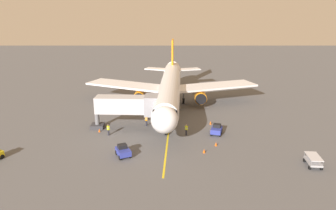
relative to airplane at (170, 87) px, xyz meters
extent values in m
plane|color=#565659|center=(0.95, -2.16, -4.00)|extent=(220.00, 220.00, 0.00)
cube|color=yellow|center=(0.01, 6.28, -4.00)|extent=(2.06, 39.97, 0.01)
cylinder|color=white|center=(0.01, 0.28, 0.10)|extent=(5.34, 34.14, 3.80)
ellipsoid|color=white|center=(0.84, 18.46, 0.10)|extent=(3.79, 4.16, 3.61)
cone|color=white|center=(-0.83, -18.20, 0.10)|extent=(3.55, 3.15, 3.42)
cube|color=black|center=(0.78, 17.06, 0.65)|extent=(3.30, 1.75, 0.90)
cube|color=white|center=(-8.67, -3.05, -0.50)|extent=(17.81, 10.57, 0.36)
cylinder|color=orange|center=(-5.83, -0.45, -2.00)|extent=(2.45, 3.50, 2.30)
cylinder|color=black|center=(-5.75, 1.29, -2.00)|extent=(2.11, 0.30, 2.10)
cube|color=white|center=(8.36, -3.83, -0.50)|extent=(17.67, 11.83, 0.36)
cylinder|color=orange|center=(5.76, -0.98, -2.00)|extent=(2.45, 3.50, 2.30)
cylinder|color=black|center=(5.84, 0.77, -2.00)|extent=(2.11, 0.30, 2.10)
cube|color=orange|center=(-0.69, -15.20, 3.90)|extent=(0.58, 4.81, 7.20)
cube|color=white|center=(-3.88, -14.76, 0.70)|extent=(6.81, 4.01, 0.24)
cube|color=white|center=(2.52, -15.05, 0.70)|extent=(6.84, 4.50, 0.24)
cylinder|color=slate|center=(0.63, 13.77, -2.27)|extent=(0.24, 0.24, 2.77)
cylinder|color=black|center=(0.63, 13.77, -3.65)|extent=(0.48, 0.72, 0.70)
cylinder|color=slate|center=(-2.72, -2.60, -2.07)|extent=(0.24, 0.24, 2.77)
cylinder|color=black|center=(-2.72, -2.60, -3.45)|extent=(0.50, 1.12, 1.10)
cylinder|color=slate|center=(2.47, -2.83, -2.07)|extent=(0.24, 0.24, 2.77)
cylinder|color=black|center=(2.47, -2.83, -3.45)|extent=(0.50, 1.12, 1.10)
cube|color=#B7B7BC|center=(7.01, 10.97, -0.10)|extent=(9.11, 3.01, 2.50)
cube|color=gray|center=(2.51, 11.18, -0.10)|extent=(2.94, 3.32, 3.00)
cylinder|color=slate|center=(11.50, 10.77, -2.05)|extent=(0.70, 0.70, 3.90)
cube|color=#333338|center=(11.50, 10.77, -3.70)|extent=(2.00, 2.00, 0.60)
cylinder|color=#23232D|center=(9.21, 13.85, -3.56)|extent=(0.26, 0.26, 0.88)
cube|color=#D8EA19|center=(9.21, 13.85, -2.82)|extent=(0.43, 0.44, 0.60)
cube|color=silver|center=(9.21, 13.85, -2.82)|extent=(0.45, 0.47, 0.10)
sphere|color=brown|center=(9.21, 13.85, -2.40)|extent=(0.22, 0.22, 0.22)
cylinder|color=#23232D|center=(-2.33, 13.88, -3.56)|extent=(0.26, 0.26, 0.88)
cube|color=#D8EA19|center=(-2.33, 13.88, -2.82)|extent=(0.43, 0.44, 0.60)
cube|color=silver|center=(-2.33, 13.88, -2.82)|extent=(0.45, 0.47, 0.10)
sphere|color=tan|center=(-2.33, 13.88, -2.40)|extent=(0.22, 0.22, 0.22)
cylinder|color=#23232D|center=(3.86, 9.84, -3.56)|extent=(0.26, 0.26, 0.88)
cube|color=orange|center=(3.86, 9.84, -2.82)|extent=(0.39, 0.26, 0.60)
cube|color=silver|center=(3.86, 9.84, -2.82)|extent=(0.41, 0.27, 0.10)
sphere|color=brown|center=(3.86, 9.84, -2.40)|extent=(0.22, 0.22, 0.22)
cube|color=#2D3899|center=(-6.88, 13.42, -3.35)|extent=(2.12, 2.64, 0.70)
cube|color=black|center=(-6.97, 13.13, -2.75)|extent=(1.32, 1.19, 0.50)
cylinder|color=black|center=(-7.26, 14.37, -3.70)|extent=(0.42, 0.65, 0.60)
cylinder|color=black|center=(-6.02, 13.99, -3.70)|extent=(0.42, 0.65, 0.60)
cylinder|color=black|center=(-7.74, 12.85, -3.70)|extent=(0.42, 0.65, 0.60)
cylinder|color=black|center=(-6.50, 12.46, -3.70)|extent=(0.42, 0.65, 0.60)
cylinder|color=black|center=(21.10, 21.56, -3.70)|extent=(0.50, 0.65, 0.60)
cube|color=#9E9EA3|center=(-16.87, 23.34, -3.44)|extent=(1.65, 2.72, 0.24)
cube|color=silver|center=(-16.87, 23.34, -2.77)|extent=(1.65, 2.72, 0.08)
cylinder|color=slate|center=(-17.37, 24.60, -3.04)|extent=(0.06, 0.06, 0.55)
cylinder|color=slate|center=(-16.14, 24.48, -3.04)|extent=(0.06, 0.06, 0.55)
cylinder|color=slate|center=(-17.60, 22.21, -3.04)|extent=(0.06, 0.06, 0.55)
cylinder|color=slate|center=(-16.37, 22.09, -3.04)|extent=(0.06, 0.06, 0.55)
cylinder|color=black|center=(-17.42, 24.35, -3.78)|extent=(0.29, 0.46, 0.44)
cylinder|color=black|center=(-16.13, 24.23, -3.78)|extent=(0.29, 0.46, 0.44)
cylinder|color=black|center=(-17.61, 22.46, -3.78)|extent=(0.29, 0.46, 0.44)
cylinder|color=black|center=(-16.32, 22.34, -3.78)|extent=(0.29, 0.46, 0.44)
cube|color=#2D3899|center=(6.05, 20.80, -3.35)|extent=(2.32, 2.72, 0.70)
cube|color=black|center=(6.18, 20.53, -2.75)|extent=(1.38, 1.28, 0.50)
cylinder|color=black|center=(5.13, 21.26, -3.70)|extent=(0.48, 0.65, 0.60)
cylinder|color=black|center=(6.31, 21.80, -3.70)|extent=(0.48, 0.65, 0.60)
cylinder|color=black|center=(5.79, 19.81, -3.70)|extent=(0.48, 0.65, 0.60)
cylinder|color=black|center=(6.98, 20.35, -3.70)|extent=(0.48, 0.65, 0.60)
cone|color=#F2590F|center=(-4.32, 19.84, -3.73)|extent=(0.32, 0.32, 0.55)
cone|color=#F2590F|center=(-6.56, 9.21, -3.73)|extent=(0.32, 0.32, 0.55)
cone|color=#F2590F|center=(10.85, 12.56, -3.73)|extent=(0.32, 0.32, 0.55)
cone|color=#F2590F|center=(-6.18, 17.65, -3.73)|extent=(0.32, 0.32, 0.55)
camera|label=1|loc=(0.38, 56.41, 13.62)|focal=32.99mm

